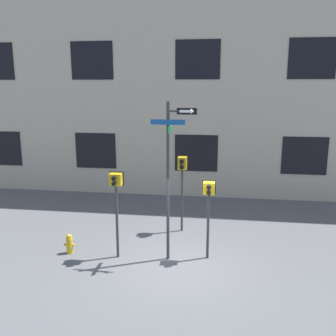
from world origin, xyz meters
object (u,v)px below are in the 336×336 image
at_px(street_sign_pole, 170,170).
at_px(fire_hydrant, 69,244).
at_px(pedestrian_signal_left, 116,191).
at_px(pedestrian_signal_right, 209,198).
at_px(pedestrian_signal_across, 182,173).

bearing_deg(street_sign_pole, fire_hydrant, -179.39).
distance_m(pedestrian_signal_left, pedestrian_signal_right, 2.73).
relative_size(pedestrian_signal_left, fire_hydrant, 4.21).
xyz_separation_m(pedestrian_signal_left, fire_hydrant, (-1.56, 0.05, -1.78)).
relative_size(pedestrian_signal_right, fire_hydrant, 3.82).
bearing_deg(pedestrian_signal_left, fire_hydrant, 178.31).
bearing_deg(fire_hydrant, pedestrian_signal_left, -1.69).
bearing_deg(street_sign_pole, pedestrian_signal_across, 87.05).
height_order(pedestrian_signal_left, pedestrian_signal_right, pedestrian_signal_left).
relative_size(street_sign_pole, fire_hydrant, 7.46).
xyz_separation_m(pedestrian_signal_across, fire_hydrant, (-3.27, -2.32, -1.85)).
xyz_separation_m(street_sign_pole, fire_hydrant, (-3.16, -0.03, -2.46)).
relative_size(pedestrian_signal_left, pedestrian_signal_across, 0.97).
height_order(pedestrian_signal_left, fire_hydrant, pedestrian_signal_left).
distance_m(street_sign_pole, pedestrian_signal_across, 2.37).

